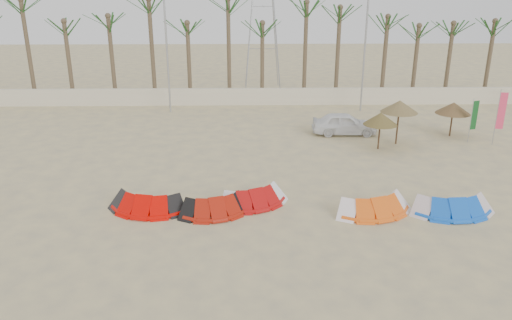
{
  "coord_description": "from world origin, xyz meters",
  "views": [
    {
      "loc": [
        -0.43,
        -15.72,
        9.25
      ],
      "look_at": [
        0.0,
        6.0,
        1.3
      ],
      "focal_mm": 35.0,
      "sensor_mm": 36.0,
      "label": 1
    }
  ],
  "objects_px": {
    "kite_red_right": "(254,194)",
    "parasol_left": "(381,119)",
    "kite_red_left": "(148,200)",
    "parasol_mid": "(399,107)",
    "car": "(344,124)",
    "kite_orange": "(374,202)",
    "kite_blue": "(451,202)",
    "kite_red_mid": "(216,203)",
    "parasol_right": "(453,108)"
  },
  "relations": [
    {
      "from": "parasol_mid",
      "to": "kite_red_right",
      "type": "bearing_deg",
      "value": -136.46
    },
    {
      "from": "kite_red_right",
      "to": "parasol_right",
      "type": "relative_size",
      "value": 1.62
    },
    {
      "from": "kite_red_mid",
      "to": "parasol_left",
      "type": "height_order",
      "value": "parasol_left"
    },
    {
      "from": "parasol_mid",
      "to": "car",
      "type": "height_order",
      "value": "parasol_mid"
    },
    {
      "from": "kite_red_left",
      "to": "car",
      "type": "distance_m",
      "value": 14.82
    },
    {
      "from": "kite_red_mid",
      "to": "kite_orange",
      "type": "distance_m",
      "value": 6.61
    },
    {
      "from": "kite_red_left",
      "to": "kite_orange",
      "type": "relative_size",
      "value": 0.97
    },
    {
      "from": "parasol_mid",
      "to": "car",
      "type": "xyz_separation_m",
      "value": [
        -2.72,
        2.0,
        -1.58
      ]
    },
    {
      "from": "kite_red_mid",
      "to": "kite_blue",
      "type": "relative_size",
      "value": 0.95
    },
    {
      "from": "kite_red_mid",
      "to": "car",
      "type": "height_order",
      "value": "car"
    },
    {
      "from": "car",
      "to": "kite_red_left",
      "type": "bearing_deg",
      "value": 137.03
    },
    {
      "from": "kite_blue",
      "to": "parasol_right",
      "type": "bearing_deg",
      "value": 68.78
    },
    {
      "from": "kite_red_mid",
      "to": "parasol_right",
      "type": "height_order",
      "value": "parasol_right"
    },
    {
      "from": "parasol_right",
      "to": "kite_red_left",
      "type": "bearing_deg",
      "value": -149.09
    },
    {
      "from": "kite_blue",
      "to": "car",
      "type": "distance_m",
      "value": 11.37
    },
    {
      "from": "kite_red_left",
      "to": "kite_red_right",
      "type": "bearing_deg",
      "value": 6.23
    },
    {
      "from": "kite_red_right",
      "to": "parasol_left",
      "type": "relative_size",
      "value": 1.6
    },
    {
      "from": "kite_red_left",
      "to": "kite_blue",
      "type": "distance_m",
      "value": 12.76
    },
    {
      "from": "kite_orange",
      "to": "kite_red_right",
      "type": "bearing_deg",
      "value": 169.65
    },
    {
      "from": "kite_red_mid",
      "to": "kite_orange",
      "type": "relative_size",
      "value": 0.91
    },
    {
      "from": "kite_red_left",
      "to": "car",
      "type": "relative_size",
      "value": 0.87
    },
    {
      "from": "kite_red_right",
      "to": "kite_orange",
      "type": "distance_m",
      "value": 5.07
    },
    {
      "from": "kite_red_left",
      "to": "car",
      "type": "bearing_deg",
      "value": 45.7
    },
    {
      "from": "kite_red_left",
      "to": "parasol_mid",
      "type": "distance_m",
      "value": 15.75
    },
    {
      "from": "kite_red_left",
      "to": "parasol_right",
      "type": "xyz_separation_m",
      "value": [
        16.86,
        10.1,
        1.36
      ]
    },
    {
      "from": "kite_blue",
      "to": "parasol_left",
      "type": "bearing_deg",
      "value": 96.81
    },
    {
      "from": "parasol_left",
      "to": "parasol_mid",
      "type": "xyz_separation_m",
      "value": [
        1.3,
        0.93,
        0.47
      ]
    },
    {
      "from": "kite_red_left",
      "to": "kite_red_right",
      "type": "distance_m",
      "value": 4.56
    },
    {
      "from": "kite_orange",
      "to": "car",
      "type": "relative_size",
      "value": 0.89
    },
    {
      "from": "kite_blue",
      "to": "kite_red_left",
      "type": "bearing_deg",
      "value": 177.74
    },
    {
      "from": "parasol_right",
      "to": "car",
      "type": "height_order",
      "value": "parasol_right"
    },
    {
      "from": "kite_orange",
      "to": "kite_blue",
      "type": "bearing_deg",
      "value": -1.56
    },
    {
      "from": "kite_orange",
      "to": "parasol_mid",
      "type": "distance_m",
      "value": 9.86
    },
    {
      "from": "kite_blue",
      "to": "kite_orange",
      "type": "bearing_deg",
      "value": 178.44
    },
    {
      "from": "kite_orange",
      "to": "parasol_mid",
      "type": "xyz_separation_m",
      "value": [
        3.55,
        9.02,
        1.84
      ]
    },
    {
      "from": "parasol_right",
      "to": "parasol_left",
      "type": "bearing_deg",
      "value": -154.59
    },
    {
      "from": "kite_red_mid",
      "to": "kite_red_right",
      "type": "bearing_deg",
      "value": 27.96
    },
    {
      "from": "car",
      "to": "parasol_mid",
      "type": "bearing_deg",
      "value": -124.99
    },
    {
      "from": "kite_red_right",
      "to": "kite_blue",
      "type": "relative_size",
      "value": 1.0
    },
    {
      "from": "car",
      "to": "kite_orange",
      "type": "bearing_deg",
      "value": 177.05
    },
    {
      "from": "kite_red_right",
      "to": "kite_blue",
      "type": "height_order",
      "value": "same"
    },
    {
      "from": "kite_red_mid",
      "to": "parasol_mid",
      "type": "distance_m",
      "value": 13.67
    },
    {
      "from": "kite_blue",
      "to": "car",
      "type": "height_order",
      "value": "car"
    },
    {
      "from": "kite_red_mid",
      "to": "parasol_left",
      "type": "xyz_separation_m",
      "value": [
        8.86,
        8.04,
        1.38
      ]
    },
    {
      "from": "parasol_left",
      "to": "kite_orange",
      "type": "bearing_deg",
      "value": -105.54
    },
    {
      "from": "parasol_mid",
      "to": "car",
      "type": "bearing_deg",
      "value": 143.68
    },
    {
      "from": "parasol_right",
      "to": "car",
      "type": "xyz_separation_m",
      "value": [
        -6.52,
        0.51,
        -1.09
      ]
    },
    {
      "from": "parasol_left",
      "to": "parasol_right",
      "type": "xyz_separation_m",
      "value": [
        5.09,
        2.42,
        -0.02
      ]
    },
    {
      "from": "kite_red_right",
      "to": "kite_red_left",
      "type": "bearing_deg",
      "value": -173.77
    },
    {
      "from": "kite_orange",
      "to": "kite_blue",
      "type": "relative_size",
      "value": 1.04
    }
  ]
}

